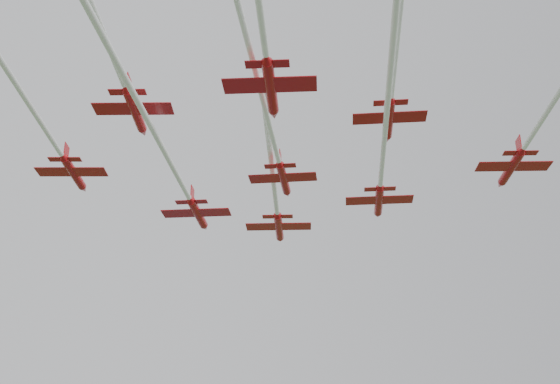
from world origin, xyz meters
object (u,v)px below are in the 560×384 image
object	(u,v)px
jet_lead	(276,202)
jet_row2_right	(385,135)
jet_trail_solo	(261,15)
jet_row2_left	(171,164)
jet_row4_right	(396,48)
jet_row3_mid	(272,135)
jet_row3_left	(34,112)
jet_row4_left	(115,62)

from	to	relation	value
jet_lead	jet_row2_right	size ratio (longest dim) A/B	0.72
jet_lead	jet_trail_solo	bearing A→B (deg)	-88.99
jet_row2_left	jet_trail_solo	distance (m)	30.70
jet_row4_right	jet_row3_mid	bearing A→B (deg)	132.95
jet_lead	jet_row4_right	size ratio (longest dim) A/B	0.96
jet_row2_right	jet_row4_right	size ratio (longest dim) A/B	1.33
jet_row3_left	jet_trail_solo	world-z (taller)	jet_row3_left
jet_row2_right	jet_row3_left	xyz separation A→B (m)	(-37.27, 6.90, 0.91)
jet_row4_left	jet_row4_right	bearing A→B (deg)	-5.33
jet_row2_left	jet_row4_right	size ratio (longest dim) A/B	1.21
jet_lead	jet_trail_solo	size ratio (longest dim) A/B	1.02
jet_lead	jet_row3_left	bearing A→B (deg)	-132.56
jet_lead	jet_row4_right	xyz separation A→B (m)	(0.24, -39.52, -0.73)
jet_lead	jet_row2_left	size ratio (longest dim) A/B	0.79
jet_row3_left	jet_trail_solo	size ratio (longest dim) A/B	1.26
jet_row2_right	jet_trail_solo	distance (m)	26.88
jet_row3_left	jet_row4_right	world-z (taller)	jet_row3_left
jet_row3_left	jet_row3_mid	xyz separation A→B (m)	(25.04, -4.42, -1.34)
jet_row2_left	jet_row4_left	world-z (taller)	jet_row4_left
jet_row3_mid	jet_row3_left	bearing A→B (deg)	-167.75
jet_row4_left	jet_trail_solo	world-z (taller)	jet_row4_left
jet_row4_left	jet_row3_left	bearing A→B (deg)	139.43
jet_row4_right	jet_row2_right	bearing A→B (deg)	91.36
jet_row3_mid	jet_row4_right	size ratio (longest dim) A/B	0.96
jet_row3_mid	jet_trail_solo	distance (m)	22.50
jet_row2_right	jet_row3_mid	distance (m)	12.49
jet_row2_right	jet_row3_mid	world-z (taller)	jet_row2_right
jet_row3_left	jet_row4_left	xyz separation A→B (m)	(7.68, -11.92, -0.02)
jet_row3_left	jet_row3_mid	size ratio (longest dim) A/B	1.24
jet_trail_solo	jet_row4_left	bearing A→B (deg)	146.53
jet_lead	jet_row4_left	distance (m)	38.22
jet_row3_left	jet_row2_right	bearing A→B (deg)	5.45
jet_row4_left	jet_row3_mid	bearing A→B (deg)	40.02
jet_row3_mid	jet_row4_left	bearing A→B (deg)	-134.36
jet_trail_solo	jet_row4_right	bearing A→B (deg)	36.10
jet_row4_left	jet_row2_right	bearing A→B (deg)	26.27
jet_row2_left	jet_row4_right	distance (m)	31.23
jet_row3_mid	jet_row2_right	bearing A→B (deg)	10.80
jet_row2_right	jet_trail_solo	size ratio (longest dim) A/B	1.41
jet_lead	jet_row3_mid	bearing A→B (deg)	-88.55
jet_row2_left	jet_row3_left	world-z (taller)	jet_row3_left
jet_row3_mid	jet_lead	bearing A→B (deg)	95.63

